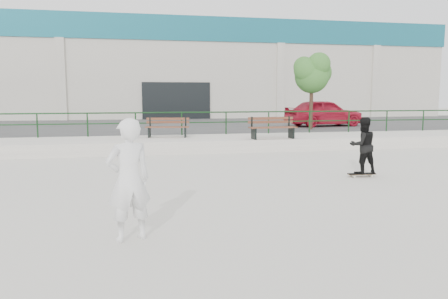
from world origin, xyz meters
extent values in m
plane|color=beige|center=(0.00, 0.00, 0.00)|extent=(120.00, 120.00, 0.00)
cube|color=silver|center=(0.00, 9.50, 0.25)|extent=(30.00, 3.00, 0.50)
cube|color=#393939|center=(0.00, 18.00, 0.25)|extent=(60.00, 14.00, 0.50)
cylinder|color=#153B19|center=(0.00, 10.80, 1.50)|extent=(28.00, 0.06, 0.06)
cylinder|color=#153B19|center=(0.00, 10.80, 1.05)|extent=(28.00, 0.05, 0.05)
cylinder|color=#153B19|center=(-7.00, 10.80, 1.00)|extent=(0.06, 0.06, 1.00)
cylinder|color=#153B19|center=(-5.00, 10.80, 1.00)|extent=(0.06, 0.06, 1.00)
cylinder|color=#153B19|center=(-3.00, 10.80, 1.00)|extent=(0.06, 0.06, 1.00)
cylinder|color=#153B19|center=(-1.00, 10.80, 1.00)|extent=(0.06, 0.06, 1.00)
cylinder|color=#153B19|center=(1.00, 10.80, 1.00)|extent=(0.06, 0.06, 1.00)
cylinder|color=#153B19|center=(3.00, 10.80, 1.00)|extent=(0.06, 0.06, 1.00)
cylinder|color=#153B19|center=(5.00, 10.80, 1.00)|extent=(0.06, 0.06, 1.00)
cylinder|color=#153B19|center=(7.00, 10.80, 1.00)|extent=(0.06, 0.06, 1.00)
cylinder|color=#153B19|center=(9.00, 10.80, 1.00)|extent=(0.06, 0.06, 1.00)
cylinder|color=#153B19|center=(11.00, 10.80, 1.00)|extent=(0.06, 0.06, 1.00)
cube|color=beige|center=(0.00, 32.00, 4.00)|extent=(44.00, 16.00, 8.00)
cube|color=#176375|center=(0.00, 32.00, 7.10)|extent=(44.20, 16.20, 1.80)
cube|color=black|center=(0.00, 23.95, 1.60)|extent=(5.00, 0.15, 3.20)
cube|color=beige|center=(-8.00, 23.90, 3.10)|extent=(0.60, 0.25, 6.20)
cube|color=beige|center=(8.00, 23.90, 3.10)|extent=(0.60, 0.25, 6.20)
cube|color=beige|center=(16.00, 23.90, 3.10)|extent=(0.60, 0.25, 6.20)
cube|color=#572E1D|center=(-1.74, 9.69, 0.93)|extent=(1.80, 0.44, 0.04)
cube|color=#572E1D|center=(-1.70, 9.87, 0.93)|extent=(1.80, 0.44, 0.04)
cube|color=#572E1D|center=(-1.67, 10.05, 0.93)|extent=(1.80, 0.44, 0.04)
cube|color=#572E1D|center=(-1.66, 10.12, 1.12)|extent=(1.78, 0.36, 0.10)
cube|color=#572E1D|center=(-1.66, 10.12, 1.26)|extent=(1.78, 0.36, 0.10)
cube|color=black|center=(-2.44, 10.00, 0.71)|extent=(0.15, 0.50, 0.42)
cube|color=black|center=(-2.40, 10.26, 1.12)|extent=(0.07, 0.06, 0.42)
cube|color=black|center=(-0.96, 9.73, 0.71)|extent=(0.15, 0.50, 0.42)
cube|color=black|center=(-0.92, 9.99, 1.12)|extent=(0.07, 0.06, 0.42)
cube|color=#572E1D|center=(2.44, 8.21, 0.96)|extent=(1.94, 0.21, 0.04)
cube|color=#572E1D|center=(2.43, 8.40, 0.96)|extent=(1.94, 0.21, 0.04)
cube|color=#572E1D|center=(2.42, 8.59, 0.96)|extent=(1.94, 0.21, 0.04)
cube|color=#572E1D|center=(2.42, 8.68, 1.17)|extent=(1.93, 0.13, 0.11)
cube|color=#572E1D|center=(2.42, 8.68, 1.32)|extent=(1.93, 0.13, 0.11)
cube|color=black|center=(1.63, 8.37, 0.73)|extent=(0.09, 0.54, 0.45)
cube|color=black|center=(1.61, 8.64, 1.17)|extent=(0.07, 0.06, 0.45)
cube|color=black|center=(3.24, 8.43, 0.73)|extent=(0.09, 0.54, 0.45)
cube|color=black|center=(3.22, 8.71, 1.17)|extent=(0.07, 0.06, 0.45)
cylinder|color=#453222|center=(5.90, 12.82, 1.67)|extent=(0.19, 0.19, 2.33)
sphere|color=#346525|center=(5.90, 12.82, 3.22)|extent=(1.75, 1.75, 1.75)
sphere|color=#346525|center=(6.39, 13.11, 3.42)|extent=(1.36, 1.36, 1.36)
sphere|color=#346525|center=(5.52, 12.62, 3.51)|extent=(1.26, 1.26, 1.26)
sphere|color=#346525|center=(6.10, 12.43, 3.81)|extent=(1.17, 1.17, 1.17)
sphere|color=#346525|center=(5.61, 13.20, 3.71)|extent=(1.07, 1.07, 1.07)
imported|color=#B2162C|center=(7.51, 14.80, 1.26)|extent=(4.66, 2.33, 1.53)
cube|color=black|center=(3.14, 2.52, 0.09)|extent=(0.78, 0.21, 0.02)
cube|color=brown|center=(3.14, 2.52, 0.07)|extent=(0.78, 0.21, 0.01)
cube|color=#99999E|center=(2.88, 2.52, 0.04)|extent=(0.06, 0.16, 0.03)
cube|color=#99999E|center=(3.40, 2.52, 0.04)|extent=(0.06, 0.16, 0.03)
cylinder|color=beige|center=(2.88, 2.43, 0.03)|extent=(0.06, 0.03, 0.06)
cylinder|color=beige|center=(2.88, 2.62, 0.03)|extent=(0.06, 0.03, 0.06)
cylinder|color=beige|center=(3.40, 2.43, 0.03)|extent=(0.06, 0.03, 0.06)
cylinder|color=beige|center=(3.40, 2.62, 0.03)|extent=(0.06, 0.03, 0.06)
imported|color=black|center=(3.14, 2.52, 0.88)|extent=(0.76, 0.60, 1.56)
imported|color=white|center=(-3.13, -1.66, 0.96)|extent=(0.81, 0.65, 1.91)
camera|label=1|loc=(-3.01, -8.44, 2.26)|focal=35.00mm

